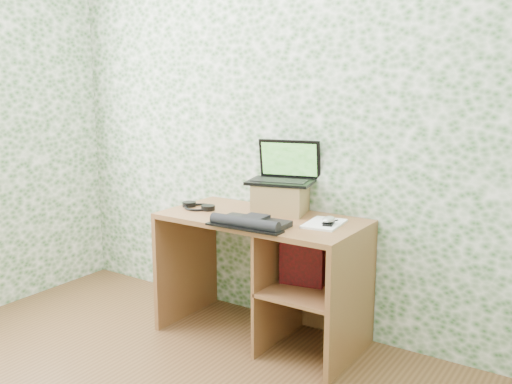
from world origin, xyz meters
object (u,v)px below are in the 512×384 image
Objects in this scene: keyboard at (250,222)px; desk at (275,262)px; riser at (280,198)px; notepad at (324,224)px; laptop at (284,173)px.

desk is at bearing 84.44° from keyboard.
riser is 0.66× the size of keyboard.
keyboard is at bearing -148.65° from notepad.
laptop is 1.62× the size of notepad.
notepad is (0.35, -0.11, -0.08)m from riser.
laptop is 0.45m from notepad.
desk is 4.00× the size of riser.
desk is at bearing -90.52° from laptop.
desk is 0.41m from notepad.
desk is 0.38m from keyboard.
riser is (-0.04, 0.12, 0.36)m from desk.
laptop reaches higher than riser.
keyboard is (0.03, -0.36, -0.07)m from riser.
keyboard is (0.03, -0.40, -0.22)m from laptop.
desk is 2.78× the size of laptop.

